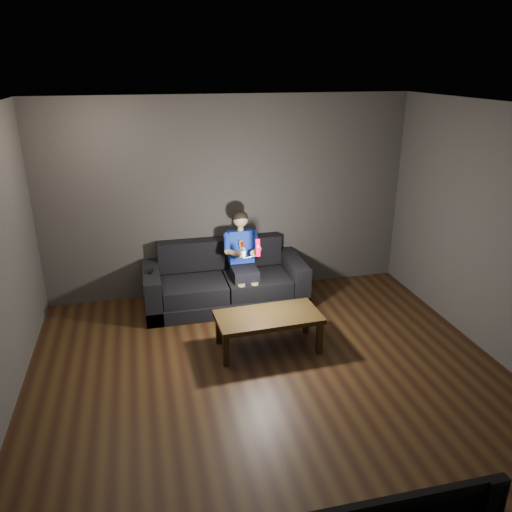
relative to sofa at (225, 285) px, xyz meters
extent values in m
plane|color=black|center=(0.16, -2.06, -0.27)|extent=(5.00, 5.00, 0.00)
cube|color=#3C3734|center=(0.16, 0.44, 1.08)|extent=(5.00, 0.04, 2.70)
cube|color=#3C3734|center=(0.16, -4.56, 1.08)|extent=(5.00, 0.04, 2.70)
cube|color=silver|center=(0.16, -2.06, 2.43)|extent=(5.00, 5.00, 0.02)
cube|color=black|center=(0.00, -0.03, -0.18)|extent=(2.12, 0.92, 0.18)
cube|color=black|center=(-0.42, -0.13, 0.03)|extent=(0.83, 0.65, 0.22)
cube|color=black|center=(0.42, -0.13, 0.03)|extent=(0.83, 0.65, 0.22)
cube|color=black|center=(0.00, 0.32, 0.34)|extent=(1.70, 0.21, 0.41)
cube|color=black|center=(-0.96, -0.03, 0.02)|extent=(0.21, 0.92, 0.58)
cube|color=black|center=(0.96, -0.03, 0.02)|extent=(0.21, 0.92, 0.58)
cube|color=black|center=(0.24, -0.15, 0.21)|extent=(0.33, 0.41, 0.15)
cube|color=#101B9F|center=(0.24, 0.07, 0.51)|extent=(0.33, 0.23, 0.46)
cube|color=#EAA213|center=(0.24, -0.02, 0.57)|extent=(0.10, 0.10, 0.11)
cube|color=#C20C07|center=(0.24, -0.03, 0.57)|extent=(0.07, 0.07, 0.07)
cylinder|color=tan|center=(0.24, 0.07, 0.76)|extent=(0.08, 0.08, 0.07)
sphere|color=tan|center=(0.24, 0.07, 0.88)|extent=(0.20, 0.20, 0.20)
ellipsoid|color=black|center=(0.24, 0.08, 0.91)|extent=(0.21, 0.21, 0.18)
cylinder|color=#101B9F|center=(0.04, 0.00, 0.59)|extent=(0.09, 0.25, 0.21)
cylinder|color=#101B9F|center=(0.44, 0.00, 0.59)|extent=(0.09, 0.25, 0.21)
cylinder|color=tan|center=(0.10, -0.18, 0.54)|extent=(0.15, 0.26, 0.11)
cylinder|color=tan|center=(0.39, -0.18, 0.54)|extent=(0.15, 0.26, 0.11)
sphere|color=tan|center=(0.16, -0.28, 0.53)|extent=(0.09, 0.09, 0.09)
sphere|color=tan|center=(0.33, -0.28, 0.53)|extent=(0.09, 0.09, 0.09)
cylinder|color=tan|center=(0.15, -0.37, -0.03)|extent=(0.10, 0.10, 0.37)
cylinder|color=tan|center=(0.33, -0.37, -0.03)|extent=(0.10, 0.10, 0.37)
cube|color=#D0002F|center=(0.33, -0.51, 0.69)|extent=(0.06, 0.08, 0.22)
cube|color=maroon|center=(0.33, -0.54, 0.76)|extent=(0.04, 0.01, 0.03)
cylinder|color=silver|center=(0.33, -0.54, 0.68)|extent=(0.02, 0.01, 0.02)
ellipsoid|color=silver|center=(0.16, -0.51, 0.63)|extent=(0.07, 0.09, 0.14)
cylinder|color=black|center=(0.16, -0.54, 0.68)|extent=(0.02, 0.01, 0.02)
cube|color=black|center=(-0.96, -0.08, 0.32)|extent=(0.06, 0.14, 0.03)
cube|color=black|center=(-0.96, -0.04, 0.34)|extent=(0.02, 0.02, 0.00)
cube|color=black|center=(0.28, -1.25, 0.13)|extent=(1.19, 0.64, 0.05)
cube|color=black|center=(-0.25, -1.49, -0.08)|extent=(0.06, 0.06, 0.37)
cube|color=black|center=(0.81, -1.49, -0.08)|extent=(0.06, 0.06, 0.37)
cube|color=black|center=(-0.25, -1.01, -0.08)|extent=(0.06, 0.06, 0.37)
cube|color=black|center=(0.81, -1.01, -0.08)|extent=(0.06, 0.06, 0.37)
camera|label=1|loc=(-1.00, -6.05, 2.79)|focal=35.00mm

